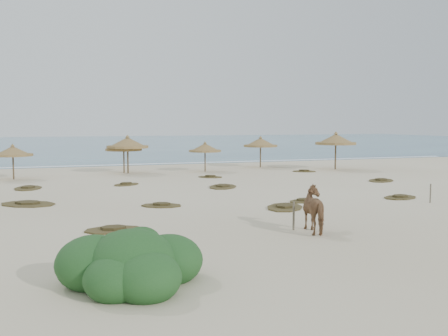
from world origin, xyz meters
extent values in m
plane|color=beige|center=(0.00, 0.00, 0.00)|extent=(160.00, 160.00, 0.00)
cube|color=navy|center=(0.00, 75.00, 0.00)|extent=(200.00, 100.00, 0.01)
cube|color=white|center=(0.00, 26.00, 0.00)|extent=(70.00, 0.60, 0.01)
cylinder|color=brown|center=(-9.75, 16.40, 0.93)|extent=(0.11, 0.11, 1.85)
cylinder|color=olive|center=(-9.75, 16.40, 1.69)|extent=(3.04, 3.04, 0.16)
cone|color=olive|center=(-9.75, 16.40, 1.98)|extent=(2.94, 2.94, 0.66)
cone|color=olive|center=(-9.75, 16.40, 2.38)|extent=(0.32, 0.32, 0.19)
cylinder|color=brown|center=(-1.89, 18.73, 0.99)|extent=(0.11, 0.11, 1.98)
cylinder|color=olive|center=(-1.89, 18.73, 1.81)|extent=(3.60, 3.60, 0.17)
cone|color=olive|center=(-1.89, 18.73, 2.12)|extent=(3.48, 3.48, 0.71)
cone|color=olive|center=(-1.89, 18.73, 2.55)|extent=(0.34, 0.34, 0.21)
cylinder|color=brown|center=(-1.66, 18.18, 1.12)|extent=(0.13, 0.13, 2.24)
cylinder|color=olive|center=(-1.66, 18.18, 2.05)|extent=(3.61, 3.61, 0.19)
cone|color=olive|center=(-1.66, 18.18, 2.40)|extent=(3.49, 3.49, 0.80)
cone|color=olive|center=(-1.66, 18.18, 2.88)|extent=(0.38, 0.38, 0.23)
cylinder|color=brown|center=(4.39, 17.55, 0.91)|extent=(0.10, 0.10, 1.81)
cylinder|color=olive|center=(4.39, 17.55, 1.66)|extent=(2.65, 2.65, 0.16)
cone|color=olive|center=(4.39, 17.55, 1.94)|extent=(2.56, 2.56, 0.65)
cone|color=olive|center=(4.39, 17.55, 2.33)|extent=(0.31, 0.31, 0.19)
cylinder|color=brown|center=(10.07, 19.59, 1.03)|extent=(0.12, 0.12, 2.07)
cylinder|color=olive|center=(10.07, 19.59, 1.89)|extent=(3.51, 3.51, 0.18)
cone|color=olive|center=(10.07, 19.59, 2.21)|extent=(3.40, 3.40, 0.74)
cone|color=olive|center=(10.07, 19.59, 2.66)|extent=(0.35, 0.35, 0.22)
cylinder|color=brown|center=(15.27, 15.77, 1.19)|extent=(0.14, 0.14, 2.39)
cylinder|color=olive|center=(15.27, 15.77, 2.18)|extent=(4.27, 4.27, 0.20)
cone|color=olive|center=(15.27, 15.77, 2.56)|extent=(4.13, 4.13, 0.85)
cone|color=olive|center=(15.27, 15.77, 3.07)|extent=(0.41, 0.41, 0.25)
imported|color=brown|center=(1.82, -5.07, 0.82)|extent=(1.15, 2.05, 1.65)
cylinder|color=#625B49|center=(1.17, -4.50, 0.53)|extent=(0.10, 0.10, 1.06)
cylinder|color=#625B49|center=(10.36, -1.03, 0.47)|extent=(0.08, 0.08, 0.94)
ellipsoid|color=#255323|center=(-5.35, -8.95, 0.59)|extent=(2.15, 2.15, 1.61)
ellipsoid|color=#255323|center=(-4.39, -8.63, 0.48)|extent=(1.72, 1.72, 1.29)
ellipsoid|color=#255323|center=(-6.21, -8.52, 0.54)|extent=(1.82, 1.82, 1.37)
ellipsoid|color=#255323|center=(-5.14, -9.71, 0.43)|extent=(1.61, 1.61, 1.21)
ellipsoid|color=#255323|center=(-5.78, -9.49, 0.41)|extent=(1.50, 1.50, 1.13)
ellipsoid|color=#255323|center=(-4.71, -7.99, 0.38)|extent=(1.29, 1.29, 0.97)
ellipsoid|color=#255323|center=(-5.03, -8.42, 0.97)|extent=(0.97, 0.97, 0.72)
ellipsoid|color=#255323|center=(-5.68, -8.85, 1.02)|extent=(0.86, 0.86, 0.64)
camera|label=1|loc=(-7.02, -20.66, 3.92)|focal=40.00mm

